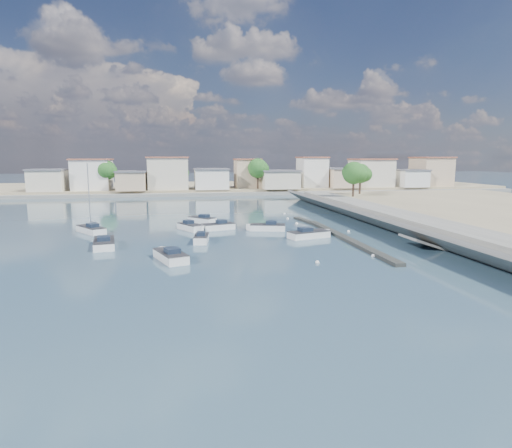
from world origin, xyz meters
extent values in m
plane|color=#2F495F|center=(0.00, 40.00, 0.00)|extent=(400.00, 400.00, 0.00)
cube|color=slate|center=(18.50, 13.00, 0.90)|extent=(5.00, 90.00, 1.80)
cube|color=slate|center=(14.15, 13.00, 0.90)|extent=(4.17, 90.00, 2.86)
cube|color=slate|center=(14.00, 4.00, 0.40)|extent=(5.31, 3.50, 1.94)
cube|color=black|center=(7.00, 10.00, 0.17)|extent=(1.00, 26.00, 0.35)
cube|color=black|center=(6.50, 24.00, 0.15)|extent=(2.00, 8.05, 0.30)
cube|color=gray|center=(0.00, 92.00, 0.70)|extent=(160.00, 40.00, 1.40)
cube|color=slate|center=(0.00, 71.00, 0.40)|extent=(160.00, 2.50, 0.80)
cube|color=beige|center=(-44.00, 76.00, 3.90)|extent=(8.00, 8.00, 5.00)
cube|color=#595960|center=(-44.00, 76.00, 6.58)|extent=(8.48, 8.48, 0.35)
cube|color=white|center=(-34.00, 78.00, 5.15)|extent=(9.00, 9.00, 7.50)
cube|color=#99513D|center=(-34.00, 78.00, 9.08)|extent=(9.54, 9.54, 0.35)
cube|color=#CAAD8B|center=(-24.00, 75.00, 3.65)|extent=(7.00, 8.00, 4.50)
cube|color=#595960|center=(-24.00, 75.00, 6.08)|extent=(7.42, 8.48, 0.35)
cube|color=beige|center=(-15.00, 77.00, 5.40)|extent=(10.00, 9.00, 8.00)
cube|color=#99513D|center=(-15.00, 77.00, 9.58)|extent=(10.60, 9.54, 0.35)
cube|color=white|center=(-4.00, 76.00, 3.90)|extent=(8.50, 8.50, 5.00)
cube|color=#595960|center=(-4.00, 76.00, 6.58)|extent=(9.01, 9.01, 0.35)
cube|color=#CAAD8B|center=(6.00, 79.00, 5.15)|extent=(6.50, 7.50, 7.50)
cube|color=#99513D|center=(6.00, 79.00, 9.08)|extent=(6.89, 7.95, 0.35)
cube|color=beige|center=(14.00, 75.00, 3.65)|extent=(9.50, 9.00, 4.50)
cube|color=#595960|center=(14.00, 75.00, 6.08)|extent=(10.07, 9.54, 0.35)
cube|color=white|center=(24.00, 78.00, 5.40)|extent=(7.00, 8.00, 8.00)
cube|color=#99513D|center=(24.00, 78.00, 9.58)|extent=(7.42, 8.48, 0.35)
cube|color=#CAAD8B|center=(32.00, 76.00, 3.90)|extent=(8.00, 9.00, 5.00)
cube|color=#595960|center=(32.00, 76.00, 6.58)|extent=(8.48, 9.54, 0.35)
cube|color=beige|center=(41.00, 77.00, 5.15)|extent=(10.50, 8.50, 7.50)
cube|color=#99513D|center=(41.00, 77.00, 9.08)|extent=(11.13, 9.01, 0.35)
cube|color=white|center=(52.00, 75.00, 3.65)|extent=(7.50, 7.50, 4.50)
cube|color=#595960|center=(52.00, 75.00, 6.08)|extent=(7.95, 7.95, 0.35)
cube|color=#CAAD8B|center=(60.00, 78.00, 5.40)|extent=(9.00, 9.50, 8.00)
cube|color=#99513D|center=(60.00, 78.00, 9.58)|extent=(9.54, 10.07, 0.35)
cylinder|color=#38281E|center=(-30.00, 75.00, 3.09)|extent=(0.44, 0.44, 3.38)
sphere|color=#204918|center=(-30.00, 75.00, 6.43)|extent=(4.80, 4.80, 4.80)
sphere|color=#204918|center=(-29.10, 74.40, 6.20)|extent=(3.60, 3.60, 3.60)
sphere|color=#204918|center=(-30.75, 75.45, 6.58)|extent=(3.30, 3.30, 3.30)
cylinder|color=#38281E|center=(-12.00, 78.00, 2.86)|extent=(0.44, 0.44, 2.93)
sphere|color=#204918|center=(-12.00, 78.00, 5.75)|extent=(4.16, 4.16, 4.16)
sphere|color=#204918|center=(-11.22, 77.48, 5.56)|extent=(3.12, 3.12, 3.12)
sphere|color=#204918|center=(-12.65, 78.39, 5.88)|extent=(2.86, 2.86, 2.86)
cylinder|color=#38281E|center=(8.00, 74.00, 3.20)|extent=(0.44, 0.44, 3.60)
sphere|color=#204918|center=(8.00, 74.00, 6.76)|extent=(5.12, 5.12, 5.12)
sphere|color=#204918|center=(8.96, 73.36, 6.52)|extent=(3.84, 3.84, 3.84)
sphere|color=#204918|center=(7.20, 74.48, 6.92)|extent=(3.52, 3.52, 3.52)
cylinder|color=#38281E|center=(24.00, 77.00, 2.97)|extent=(0.44, 0.44, 3.15)
sphere|color=#204918|center=(24.00, 77.00, 6.09)|extent=(4.48, 4.48, 4.48)
sphere|color=#204918|center=(24.84, 76.44, 5.88)|extent=(3.36, 3.36, 3.36)
sphere|color=#204918|center=(23.30, 77.42, 6.23)|extent=(3.08, 3.08, 3.08)
cylinder|color=#38281E|center=(40.00, 76.00, 2.75)|extent=(0.44, 0.44, 2.70)
sphere|color=#204918|center=(40.00, 76.00, 5.42)|extent=(3.84, 3.84, 3.84)
sphere|color=#204918|center=(40.72, 75.52, 5.24)|extent=(2.88, 2.88, 2.88)
sphere|color=#204918|center=(39.40, 76.36, 5.54)|extent=(2.64, 2.64, 2.64)
cylinder|color=#38281E|center=(22.00, 44.00, 3.38)|extent=(0.44, 0.44, 3.15)
sphere|color=#204918|center=(22.00, 44.00, 6.49)|extent=(4.48, 4.48, 4.48)
sphere|color=#204918|center=(22.84, 43.44, 6.28)|extent=(3.36, 3.36, 3.36)
sphere|color=#204918|center=(21.30, 44.42, 6.63)|extent=(3.08, 3.08, 3.08)
cylinder|color=#38281E|center=(26.00, 50.00, 3.26)|extent=(0.44, 0.44, 2.93)
sphere|color=#204918|center=(26.00, 50.00, 6.15)|extent=(4.16, 4.16, 4.16)
sphere|color=#204918|center=(26.78, 49.48, 5.96)|extent=(3.12, 3.12, 3.12)
sphere|color=#204918|center=(25.35, 50.39, 6.29)|extent=(2.86, 2.86, 2.86)
cube|color=white|center=(-12.89, 3.03, 0.30)|extent=(3.46, 5.25, 1.00)
cube|color=white|center=(-13.60, 5.00, 0.30)|extent=(1.80, 1.80, 1.00)
cube|color=#262628|center=(-12.89, 3.03, 0.80)|extent=(3.50, 5.26, 0.08)
cube|color=#192536|center=(-12.72, 2.57, 1.04)|extent=(1.61, 1.78, 0.48)
cube|color=white|center=(-9.66, 11.30, 0.30)|extent=(1.94, 3.81, 1.00)
cube|color=white|center=(-9.45, 12.84, 0.30)|extent=(1.46, 1.46, 1.00)
cube|color=#262628|center=(-9.66, 11.30, 0.80)|extent=(1.97, 3.81, 0.08)
cube|color=#192536|center=(-9.70, 10.94, 1.04)|extent=(1.05, 1.20, 0.48)
cube|color=white|center=(-0.67, 17.85, 0.30)|extent=(4.87, 2.82, 1.00)
cube|color=white|center=(-2.58, 18.34, 0.30)|extent=(1.68, 1.68, 1.00)
cube|color=#262628|center=(-0.67, 17.85, 0.80)|extent=(4.88, 2.86, 0.08)
cube|color=#192536|center=(-0.22, 17.74, 1.04)|extent=(1.60, 1.39, 0.48)
cube|color=white|center=(-7.01, 19.59, 0.30)|extent=(4.51, 2.80, 1.00)
cube|color=white|center=(-8.73, 19.10, 0.30)|extent=(1.65, 1.65, 1.00)
cube|color=#262628|center=(-7.01, 19.59, 0.80)|extent=(4.52, 2.84, 0.08)
cube|color=#192536|center=(-6.61, 19.70, 1.04)|extent=(1.50, 1.37, 0.48)
cube|color=white|center=(-20.05, 10.39, 0.30)|extent=(2.84, 5.47, 1.00)
cube|color=white|center=(-20.39, 12.60, 0.30)|extent=(2.04, 2.04, 1.00)
cube|color=#262628|center=(-20.05, 10.39, 0.80)|extent=(2.88, 5.48, 0.08)
cube|color=#192536|center=(-19.97, 9.88, 1.04)|extent=(1.50, 1.74, 0.48)
cube|color=white|center=(-8.86, 26.03, 0.30)|extent=(4.19, 4.35, 1.00)
cube|color=white|center=(-10.11, 27.40, 0.30)|extent=(1.27, 1.27, 1.00)
cube|color=#262628|center=(-8.86, 26.03, 0.80)|extent=(4.22, 4.38, 0.08)
cube|color=#192536|center=(-8.57, 25.71, 1.04)|extent=(1.67, 1.68, 0.48)
cube|color=white|center=(-10.72, 19.83, 0.30)|extent=(3.50, 4.52, 1.00)
cube|color=white|center=(-9.81, 18.22, 0.30)|extent=(1.41, 1.41, 1.00)
cube|color=#262628|center=(-10.72, 19.83, 0.80)|extent=(3.53, 4.54, 0.08)
cube|color=#192536|center=(-10.93, 20.20, 1.04)|extent=(1.50, 1.61, 0.48)
cube|color=white|center=(3.12, 11.81, 0.30)|extent=(5.32, 3.34, 1.00)
cube|color=white|center=(5.16, 12.45, 0.30)|extent=(1.86, 1.86, 1.00)
cube|color=#262628|center=(3.12, 11.81, 0.80)|extent=(5.33, 3.38, 0.08)
cube|color=#192536|center=(2.64, 11.67, 1.04)|extent=(1.78, 1.60, 0.48)
cube|color=white|center=(-23.22, 19.79, 0.30)|extent=(4.36, 5.23, 1.00)
cube|color=white|center=(-24.51, 21.66, 0.30)|extent=(1.42, 1.42, 1.00)
cube|color=#262628|center=(-23.22, 19.79, 0.80)|extent=(4.39, 5.25, 0.08)
cube|color=#192536|center=(-22.92, 19.37, 1.04)|extent=(1.76, 1.88, 0.48)
cylinder|color=silver|center=(-23.22, 19.79, 4.80)|extent=(0.12, 0.12, 8.00)
cylinder|color=silver|center=(-22.53, 18.81, 1.50)|extent=(1.43, 2.02, 0.08)
sphere|color=white|center=(0.27, -0.29, 0.05)|extent=(0.39, 0.39, 0.39)
sphere|color=white|center=(9.38, 14.86, 0.05)|extent=(0.39, 0.39, 0.39)
sphere|color=white|center=(6.41, 1.25, 0.05)|extent=(0.39, 0.39, 0.39)
sphere|color=white|center=(4.51, 22.38, 0.05)|extent=(0.39, 0.39, 0.39)
sphere|color=white|center=(4.50, 27.62, 0.05)|extent=(0.39, 0.39, 0.39)
sphere|color=white|center=(5.35, 33.17, 0.05)|extent=(0.39, 0.39, 0.39)
camera|label=1|loc=(-11.71, -36.60, 9.47)|focal=30.00mm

